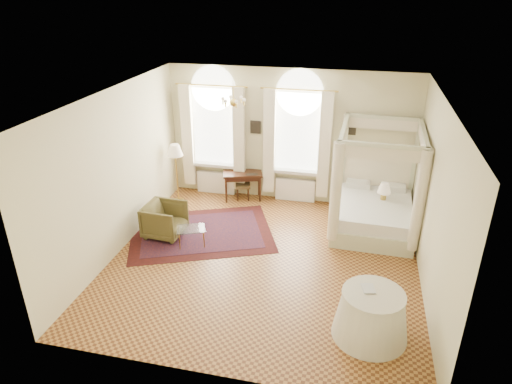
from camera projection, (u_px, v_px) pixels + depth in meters
The scene contains 18 objects.
ground at pixel (264, 261), 9.15m from camera, with size 6.00×6.00×0.00m, color #A06A2E.
room_walls at pixel (264, 170), 8.31m from camera, with size 6.00×6.00×6.00m.
window_left at pixel (214, 139), 11.44m from camera, with size 1.62×0.27×3.29m.
window_right at pixel (297, 146), 11.02m from camera, with size 1.62×0.27×3.29m.
chandelier at pixel (233, 101), 9.16m from camera, with size 0.51×0.45×0.50m.
wall_pictures at pixel (294, 128), 10.95m from camera, with size 2.54×0.03×0.39m.
canopy_bed at pixel (374, 208), 10.11m from camera, with size 1.85×2.24×2.36m.
nightstand at pixel (386, 213), 10.39m from camera, with size 0.43×0.39×0.61m, color #351A0E.
nightstand_lamp at pixel (384, 189), 10.14m from camera, with size 0.30×0.30×0.43m.
writing_desk at pixel (243, 176), 11.50m from camera, with size 1.08×0.77×0.73m.
laptop at pixel (252, 174), 11.34m from camera, with size 0.30×0.20×0.02m, color black.
stool at pixel (243, 186), 11.61m from camera, with size 0.46×0.46×0.42m.
armchair at pixel (165, 220), 9.93m from camera, with size 0.80×0.82×0.75m, color #48401F.
coffee_table at pixel (191, 230), 9.57m from camera, with size 0.69×0.60×0.40m.
floor_lamp at pixel (175, 153), 11.13m from camera, with size 0.39×0.39×1.51m.
oriental_rug at pixel (201, 233), 10.17m from camera, with size 3.69×3.22×0.01m.
side_table at pixel (371, 315), 7.09m from camera, with size 1.18×1.18×0.81m.
book at pixel (362, 289), 7.00m from camera, with size 0.19×0.25×0.02m, color black.
Camera 1 is at (1.57, -7.54, 5.13)m, focal length 32.00 mm.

